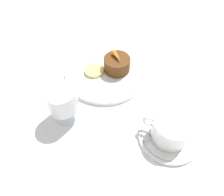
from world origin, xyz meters
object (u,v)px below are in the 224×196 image
fork (162,101)px  coffee_cup (171,129)px  dinner_plate (106,73)px  wine_glass (62,101)px  dessert_cake (118,65)px

fork → coffee_cup: bearing=109.5°
coffee_cup → dinner_plate: bearing=-33.3°
coffee_cup → fork: bearing=-70.5°
wine_glass → dessert_cake: wine_glass is taller
coffee_cup → wine_glass: (0.27, 0.04, 0.03)m
coffee_cup → dessert_cake: coffee_cup is taller
fork → dessert_cake: (0.16, -0.06, 0.03)m
dinner_plate → dessert_cake: dessert_cake is taller
coffee_cup → dessert_cake: (0.20, -0.17, -0.01)m
dinner_plate → wine_glass: bearing=78.7°
dessert_cake → dinner_plate: bearing=30.4°
wine_glass → dinner_plate: bearing=-101.3°
dinner_plate → dessert_cake: (-0.04, -0.02, 0.03)m
wine_glass → coffee_cup: bearing=-172.4°
dinner_plate → wine_glass: 0.20m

